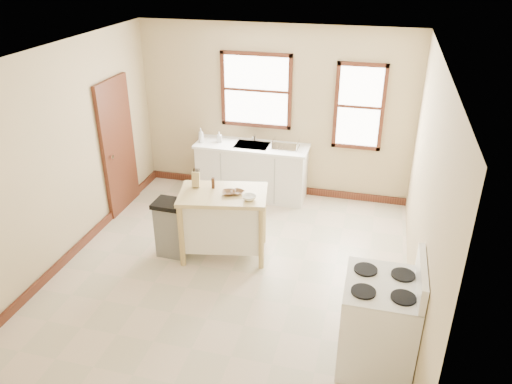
{
  "coord_description": "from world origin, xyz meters",
  "views": [
    {
      "loc": [
        1.66,
        -5.17,
        3.87
      ],
      "look_at": [
        0.23,
        0.4,
        1.0
      ],
      "focal_mm": 35.0,
      "sensor_mm": 36.0,
      "label": 1
    }
  ],
  "objects_px": {
    "soap_bottle_b": "(219,137)",
    "bowl_b": "(237,192)",
    "bowl_c": "(249,198)",
    "bowl_a": "(229,193)",
    "trash_bin": "(171,228)",
    "pepper_grinder": "(213,183)",
    "kitchen_island": "(224,224)",
    "gas_stove": "(380,313)",
    "soap_bottle_a": "(201,135)",
    "dish_rack": "(286,145)",
    "knife_block": "(196,180)"
  },
  "relations": [
    {
      "from": "soap_bottle_a",
      "to": "gas_stove",
      "type": "bearing_deg",
      "value": -71.99
    },
    {
      "from": "soap_bottle_b",
      "to": "bowl_b",
      "type": "xyz_separation_m",
      "value": [
        0.84,
        -1.79,
        -0.05
      ]
    },
    {
      "from": "soap_bottle_a",
      "to": "bowl_a",
      "type": "distance_m",
      "value": 2.02
    },
    {
      "from": "kitchen_island",
      "to": "trash_bin",
      "type": "relative_size",
      "value": 1.43
    },
    {
      "from": "bowl_c",
      "to": "gas_stove",
      "type": "xyz_separation_m",
      "value": [
        1.71,
        -1.42,
        -0.35
      ]
    },
    {
      "from": "soap_bottle_a",
      "to": "bowl_c",
      "type": "bearing_deg",
      "value": -79.2
    },
    {
      "from": "bowl_a",
      "to": "bowl_c",
      "type": "distance_m",
      "value": 0.31
    },
    {
      "from": "knife_block",
      "to": "bowl_b",
      "type": "bearing_deg",
      "value": -19.58
    },
    {
      "from": "soap_bottle_b",
      "to": "trash_bin",
      "type": "bearing_deg",
      "value": -104.93
    },
    {
      "from": "bowl_b",
      "to": "trash_bin",
      "type": "distance_m",
      "value": 1.07
    },
    {
      "from": "soap_bottle_b",
      "to": "dish_rack",
      "type": "distance_m",
      "value": 1.11
    },
    {
      "from": "knife_block",
      "to": "trash_bin",
      "type": "bearing_deg",
      "value": -151.49
    },
    {
      "from": "knife_block",
      "to": "bowl_b",
      "type": "xyz_separation_m",
      "value": [
        0.6,
        -0.06,
        -0.08
      ]
    },
    {
      "from": "bowl_b",
      "to": "trash_bin",
      "type": "relative_size",
      "value": 0.21
    },
    {
      "from": "kitchen_island",
      "to": "pepper_grinder",
      "type": "height_order",
      "value": "pepper_grinder"
    },
    {
      "from": "pepper_grinder",
      "to": "trash_bin",
      "type": "bearing_deg",
      "value": -152.19
    },
    {
      "from": "kitchen_island",
      "to": "soap_bottle_b",
      "type": "bearing_deg",
      "value": 98.39
    },
    {
      "from": "soap_bottle_b",
      "to": "bowl_b",
      "type": "relative_size",
      "value": 1.08
    },
    {
      "from": "kitchen_island",
      "to": "bowl_c",
      "type": "relative_size",
      "value": 6.43
    },
    {
      "from": "dish_rack",
      "to": "trash_bin",
      "type": "xyz_separation_m",
      "value": [
        -1.17,
        -2.01,
        -0.57
      ]
    },
    {
      "from": "gas_stove",
      "to": "soap_bottle_a",
      "type": "bearing_deg",
      "value": 132.95
    },
    {
      "from": "soap_bottle_a",
      "to": "dish_rack",
      "type": "height_order",
      "value": "soap_bottle_a"
    },
    {
      "from": "knife_block",
      "to": "bowl_b",
      "type": "distance_m",
      "value": 0.6
    },
    {
      "from": "soap_bottle_a",
      "to": "pepper_grinder",
      "type": "height_order",
      "value": "soap_bottle_a"
    },
    {
      "from": "dish_rack",
      "to": "trash_bin",
      "type": "distance_m",
      "value": 2.4
    },
    {
      "from": "pepper_grinder",
      "to": "bowl_a",
      "type": "bearing_deg",
      "value": -25.26
    },
    {
      "from": "bowl_b",
      "to": "bowl_c",
      "type": "height_order",
      "value": "bowl_c"
    },
    {
      "from": "bowl_a",
      "to": "bowl_b",
      "type": "bearing_deg",
      "value": 22.25
    },
    {
      "from": "dish_rack",
      "to": "bowl_b",
      "type": "relative_size",
      "value": 2.55
    },
    {
      "from": "soap_bottle_a",
      "to": "pepper_grinder",
      "type": "xyz_separation_m",
      "value": [
        0.76,
        -1.62,
        -0.03
      ]
    },
    {
      "from": "knife_block",
      "to": "gas_stove",
      "type": "xyz_separation_m",
      "value": [
        2.5,
        -1.61,
        -0.42
      ]
    },
    {
      "from": "knife_block",
      "to": "bowl_b",
      "type": "relative_size",
      "value": 1.2
    },
    {
      "from": "trash_bin",
      "to": "gas_stove",
      "type": "distance_m",
      "value": 3.1
    },
    {
      "from": "soap_bottle_b",
      "to": "trash_bin",
      "type": "height_order",
      "value": "soap_bottle_b"
    },
    {
      "from": "soap_bottle_a",
      "to": "trash_bin",
      "type": "height_order",
      "value": "soap_bottle_a"
    },
    {
      "from": "soap_bottle_b",
      "to": "dish_rack",
      "type": "xyz_separation_m",
      "value": [
        1.11,
        0.02,
        -0.04
      ]
    },
    {
      "from": "soap_bottle_a",
      "to": "soap_bottle_b",
      "type": "distance_m",
      "value": 0.3
    },
    {
      "from": "dish_rack",
      "to": "knife_block",
      "type": "xyz_separation_m",
      "value": [
        -0.87,
        -1.75,
        0.07
      ]
    },
    {
      "from": "bowl_a",
      "to": "gas_stove",
      "type": "xyz_separation_m",
      "value": [
        2.01,
        -1.5,
        -0.34
      ]
    },
    {
      "from": "bowl_a",
      "to": "kitchen_island",
      "type": "bearing_deg",
      "value": 169.24
    },
    {
      "from": "gas_stove",
      "to": "bowl_b",
      "type": "bearing_deg",
      "value": 140.91
    },
    {
      "from": "soap_bottle_a",
      "to": "bowl_a",
      "type": "relative_size",
      "value": 1.36
    },
    {
      "from": "kitchen_island",
      "to": "bowl_a",
      "type": "height_order",
      "value": "bowl_a"
    },
    {
      "from": "bowl_a",
      "to": "soap_bottle_b",
      "type": "bearing_deg",
      "value": 111.74
    },
    {
      "from": "kitchen_island",
      "to": "bowl_b",
      "type": "relative_size",
      "value": 6.89
    },
    {
      "from": "dish_rack",
      "to": "gas_stove",
      "type": "distance_m",
      "value": 3.75
    },
    {
      "from": "soap_bottle_a",
      "to": "knife_block",
      "type": "relative_size",
      "value": 1.21
    },
    {
      "from": "pepper_grinder",
      "to": "bowl_a",
      "type": "height_order",
      "value": "pepper_grinder"
    },
    {
      "from": "soap_bottle_b",
      "to": "pepper_grinder",
      "type": "xyz_separation_m",
      "value": [
        0.47,
        -1.71,
        0.0
      ]
    },
    {
      "from": "soap_bottle_b",
      "to": "pepper_grinder",
      "type": "bearing_deg",
      "value": -87.88
    }
  ]
}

